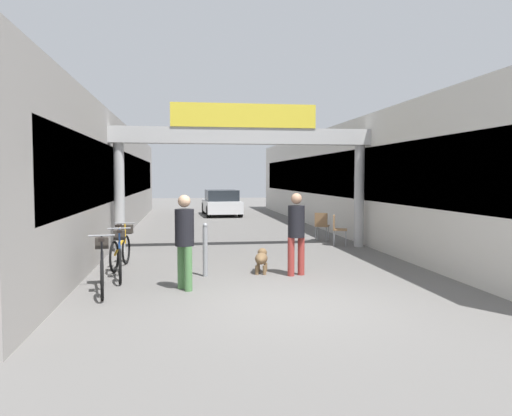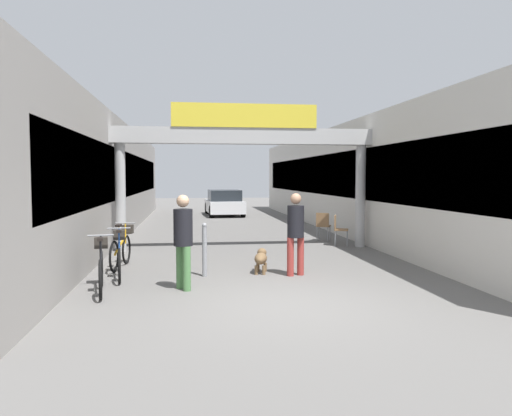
% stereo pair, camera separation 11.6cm
% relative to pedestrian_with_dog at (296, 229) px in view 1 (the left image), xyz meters
% --- Properties ---
extents(ground_plane, '(80.00, 80.00, 0.00)m').
position_rel_pedestrian_with_dog_xyz_m(ground_plane, '(-0.62, -2.23, -0.96)').
color(ground_plane, '#605E5B').
extents(storefront_left, '(3.00, 26.00, 3.81)m').
position_rel_pedestrian_with_dog_xyz_m(storefront_left, '(-5.72, 8.77, 0.94)').
color(storefront_left, '#9E9993').
rests_on(storefront_left, ground_plane).
extents(storefront_right, '(3.00, 26.00, 3.81)m').
position_rel_pedestrian_with_dog_xyz_m(storefront_right, '(4.47, 8.77, 0.94)').
color(storefront_right, beige).
rests_on(storefront_right, ground_plane).
extents(arcade_sign_gateway, '(7.40, 0.47, 3.99)m').
position_rel_pedestrian_with_dog_xyz_m(arcade_sign_gateway, '(-0.62, 3.84, 1.88)').
color(arcade_sign_gateway, '#B2B2B2').
rests_on(arcade_sign_gateway, ground_plane).
extents(pedestrian_with_dog, '(0.43, 0.43, 1.68)m').
position_rel_pedestrian_with_dog_xyz_m(pedestrian_with_dog, '(0.00, 0.00, 0.00)').
color(pedestrian_with_dog, '#99332D').
rests_on(pedestrian_with_dog, ground_plane).
extents(pedestrian_companion, '(0.47, 0.47, 1.70)m').
position_rel_pedestrian_with_dog_xyz_m(pedestrian_companion, '(-2.25, -0.99, 0.01)').
color(pedestrian_companion, '#4C7F47').
rests_on(pedestrian_companion, ground_plane).
extents(dog_on_leash, '(0.39, 0.70, 0.49)m').
position_rel_pedestrian_with_dog_xyz_m(dog_on_leash, '(-0.65, 0.40, -0.66)').
color(dog_on_leash, brown).
rests_on(dog_on_leash, ground_plane).
extents(bicycle_black_nearest, '(0.46, 1.68, 0.98)m').
position_rel_pedestrian_with_dog_xyz_m(bicycle_black_nearest, '(-3.69, -0.94, -0.53)').
color(bicycle_black_nearest, black).
rests_on(bicycle_black_nearest, ground_plane).
extents(bicycle_blue_second, '(0.46, 1.68, 0.98)m').
position_rel_pedestrian_with_dog_xyz_m(bicycle_blue_second, '(-3.54, 0.30, -0.53)').
color(bicycle_blue_second, black).
rests_on(bicycle_blue_second, ground_plane).
extents(bicycle_orange_third, '(0.46, 1.68, 0.98)m').
position_rel_pedestrian_with_dog_xyz_m(bicycle_orange_third, '(-3.64, 1.46, -0.53)').
color(bicycle_orange_third, black).
rests_on(bicycle_orange_third, ground_plane).
extents(bollard_post_metal, '(0.10, 0.10, 1.09)m').
position_rel_pedestrian_with_dog_xyz_m(bollard_post_metal, '(-1.84, 0.17, -0.41)').
color(bollard_post_metal, gray).
rests_on(bollard_post_metal, ground_plane).
extents(cafe_chair_wood_nearer, '(0.51, 0.51, 0.89)m').
position_rel_pedestrian_with_dog_xyz_m(cafe_chair_wood_nearer, '(2.19, 4.18, -0.42)').
color(cafe_chair_wood_nearer, gray).
rests_on(cafe_chair_wood_nearer, ground_plane).
extents(cafe_chair_wood_farther, '(0.54, 0.54, 0.89)m').
position_rel_pedestrian_with_dog_xyz_m(cafe_chair_wood_farther, '(2.02, 5.25, -0.42)').
color(cafe_chair_wood_farther, gray).
rests_on(cafe_chair_wood_farther, ground_plane).
extents(parked_car_white, '(1.92, 4.06, 1.33)m').
position_rel_pedestrian_with_dog_xyz_m(parked_car_white, '(-0.32, 16.14, -0.32)').
color(parked_car_white, silver).
rests_on(parked_car_white, ground_plane).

